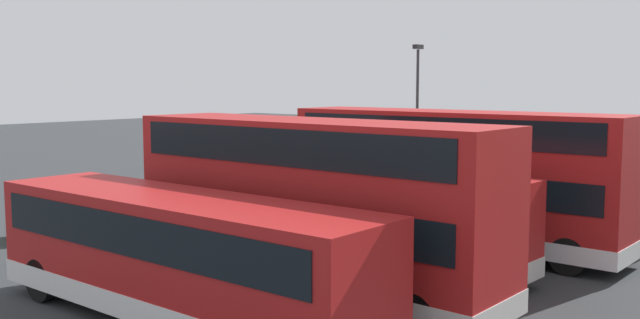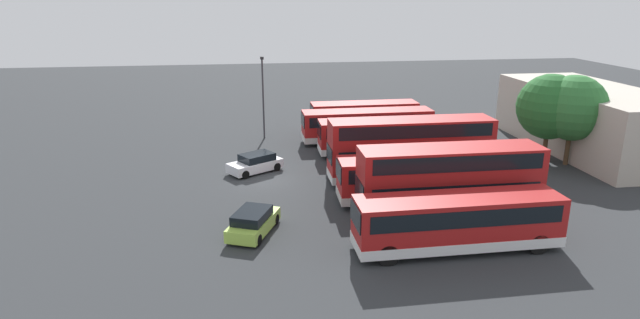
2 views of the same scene
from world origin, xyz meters
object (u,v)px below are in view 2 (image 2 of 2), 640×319
Objects in this scene: bus_single_deck_third at (384,135)px; bus_single_deck_far_end at (458,221)px; bus_single_deck_near_end at (364,116)px; bus_single_deck_second at (367,125)px; bus_single_deck_sixth at (418,178)px; bus_double_decker_seventh at (449,182)px; lamp_post_tall at (263,91)px; bus_single_deck_fourth at (399,146)px; car_hatchback_silver at (256,163)px; bus_double_decker_fifth at (410,148)px; car_small_green at (253,222)px.

bus_single_deck_third is 1.01× the size of bus_single_deck_far_end.
bus_single_deck_near_end is 3.65m from bus_single_deck_second.
bus_single_deck_near_end is 18.48m from bus_single_deck_sixth.
bus_double_decker_seventh is at bearing 0.40° from bus_single_deck_third.
bus_single_deck_fourth is at bearing 44.65° from lamp_post_tall.
bus_single_deck_third is 2.51× the size of car_hatchback_silver.
bus_single_deck_third is at bearing -175.07° from bus_single_deck_fourth.
bus_double_decker_fifth reaches higher than bus_single_deck_sixth.
bus_single_deck_near_end and bus_single_deck_third have the same top height.
bus_double_decker_fifth and bus_double_decker_seventh have the same top height.
bus_single_deck_fourth is 0.94× the size of bus_double_decker_fifth.
bus_double_decker_seventh is 3.79m from bus_single_deck_far_end.
bus_double_decker_fifth reaches higher than bus_single_deck_second.
bus_single_deck_fourth is 15.85m from car_small_green.
car_small_green is at bearing -27.58° from bus_single_deck_near_end.
bus_single_deck_near_end is 1.37× the size of lamp_post_tall.
bus_single_deck_near_end is 0.97× the size of bus_double_decker_seventh.
bus_single_deck_far_end is (10.90, -0.90, -0.83)m from bus_double_decker_fifth.
bus_single_deck_third is 1.00× the size of bus_single_deck_fourth.
bus_double_decker_seventh is at bearing 165.91° from bus_single_deck_far_end.
bus_single_deck_third is (3.99, 0.47, -0.00)m from bus_single_deck_second.
bus_double_decker_seventh is 23.11m from lamp_post_tall.
bus_single_deck_sixth is at bearing -0.70° from bus_single_deck_second.
bus_single_deck_near_end is 0.95× the size of bus_single_deck_far_end.
lamp_post_tall reaches higher than bus_single_deck_sixth.
bus_single_deck_second is 10.87m from bus_double_decker_fifth.
lamp_post_tall reaches higher than bus_single_deck_second.
bus_single_deck_second is at bearing 179.30° from bus_single_deck_sixth.
bus_double_decker_fifth is 2.68× the size of car_hatchback_silver.
bus_single_deck_sixth is 19.96m from lamp_post_tall.
bus_single_deck_near_end reaches higher than car_hatchback_silver.
bus_single_deck_near_end is 1.00× the size of bus_single_deck_sixth.
bus_single_deck_far_end is (6.87, -0.15, 0.00)m from bus_single_deck_sixth.
bus_double_decker_fifth is at bearing 0.82° from bus_single_deck_third.
bus_single_deck_far_end is (17.74, -0.80, -0.00)m from bus_single_deck_third.
bus_single_deck_far_end is (3.58, -0.90, -0.83)m from bus_double_decker_seventh.
bus_single_deck_far_end is at bearing 20.02° from lamp_post_tall.
bus_single_deck_fourth is 2.49× the size of car_small_green.
bus_double_decker_fifth reaches higher than bus_single_deck_fourth.
lamp_post_tall reaches higher than bus_single_deck_far_end.
bus_single_deck_sixth is 2.38× the size of car_hatchback_silver.
bus_single_deck_third and bus_single_deck_fourth have the same top height.
bus_double_decker_seventh is at bearing 25.19° from lamp_post_tall.
bus_single_deck_far_end reaches higher than car_hatchback_silver.
car_small_green is (7.37, -11.40, -1.75)m from bus_double_decker_fifth.
car_small_green is at bearing -72.63° from bus_single_deck_sixth.
bus_single_deck_second is at bearing -173.33° from bus_single_deck_third.
bus_single_deck_third is at bearing -0.66° from bus_single_deck_near_end.
bus_double_decker_fifth reaches higher than car_small_green.
bus_single_deck_far_end is 1.44× the size of lamp_post_tall.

